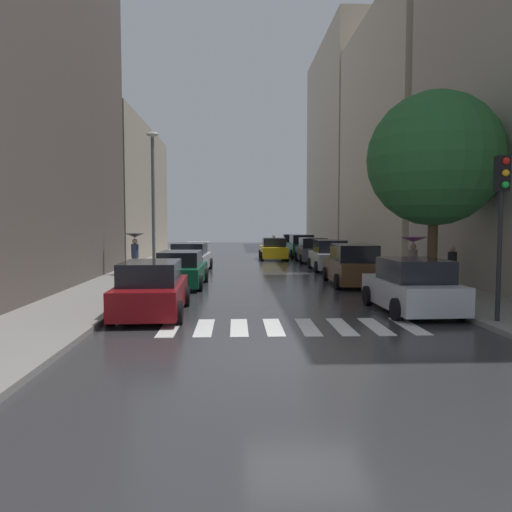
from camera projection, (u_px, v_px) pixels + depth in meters
name	position (u px, v px, depth m)	size (l,w,h in m)	color
ground_plane	(256.00, 263.00, 34.10)	(28.00, 72.00, 0.04)	#2D2D30
sidewalk_left	(161.00, 262.00, 33.83)	(3.00, 72.00, 0.15)	gray
sidewalk_right	(350.00, 261.00, 34.37)	(3.00, 72.00, 0.15)	gray
crosswalk_stripes	(291.00, 327.00, 13.00)	(6.75, 2.20, 0.01)	silver
building_left_mid	(112.00, 193.00, 38.47)	(6.00, 18.20, 10.05)	#9E9384
building_right_mid	(405.00, 139.00, 36.29)	(6.00, 17.05, 17.75)	#B2A38C
building_right_far	(347.00, 147.00, 55.43)	(6.00, 20.23, 22.37)	#B2A38C
parked_car_left_nearest	(152.00, 290.00, 14.67)	(2.13, 4.51, 1.60)	maroon
parked_car_left_second	(181.00, 270.00, 21.20)	(2.13, 4.54, 1.53)	#0C4C2D
parked_car_left_third	(190.00, 258.00, 27.81)	(2.32, 4.80, 1.61)	#B2B7BF
parked_car_right_nearest	(412.00, 287.00, 15.14)	(2.22, 4.14, 1.64)	#B2B7BF
parked_car_right_second	(353.00, 266.00, 21.89)	(2.19, 4.67, 1.79)	brown
parked_car_right_third	(329.00, 256.00, 28.39)	(2.05, 4.10, 1.76)	#B2B7BF
parked_car_right_fourth	(312.00, 251.00, 34.41)	(2.12, 4.05, 1.70)	#474C51
parked_car_right_fifth	(301.00, 246.00, 40.18)	(2.16, 4.25, 1.78)	#0C4C2D
parked_car_right_sixth	(292.00, 244.00, 45.75)	(2.16, 4.86, 1.69)	navy
taxi_midroad	(274.00, 249.00, 37.13)	(2.09, 4.34, 1.81)	yellow
pedestrian_foreground	(135.00, 245.00, 24.72)	(0.95, 0.95, 2.05)	#38513D
pedestrian_near_tree	(413.00, 249.00, 20.20)	(1.12, 1.12, 2.00)	navy
pedestrian_far_side	(452.00, 265.00, 20.30)	(0.36, 0.36, 1.64)	#38513D
street_tree_right	(434.00, 159.00, 18.07)	(4.87, 4.87, 7.34)	#513823
traffic_light_right_corner	(501.00, 201.00, 12.84)	(0.30, 0.42, 4.30)	black
lamp_post_left	(153.00, 193.00, 24.80)	(0.60, 0.28, 7.09)	#595B60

